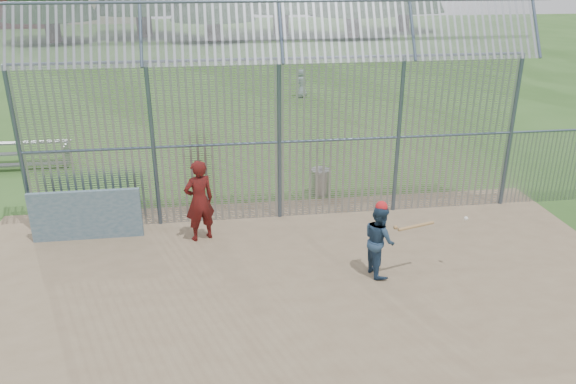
{
  "coord_description": "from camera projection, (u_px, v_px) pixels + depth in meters",
  "views": [
    {
      "loc": [
        -1.62,
        -9.46,
        6.04
      ],
      "look_at": [
        0.0,
        2.0,
        1.3
      ],
      "focal_mm": 35.0,
      "sensor_mm": 36.0,
      "label": 1
    }
  ],
  "objects": [
    {
      "name": "onlooker",
      "position": [
        199.0,
        201.0,
        12.84
      ],
      "size": [
        0.83,
        0.7,
        1.94
      ],
      "primitive_type": "imported",
      "rotation": [
        0.0,
        0.0,
        3.53
      ],
      "color": "maroon",
      "rests_on": "dirt_infield"
    },
    {
      "name": "backstop_fence",
      "position": [
        353.0,
        126.0,
        13.65
      ],
      "size": [
        20.09,
        0.81,
        5.3
      ],
      "color": "#47566B",
      "rests_on": "ground"
    },
    {
      "name": "batter",
      "position": [
        379.0,
        240.0,
        11.47
      ],
      "size": [
        0.68,
        0.82,
        1.52
      ],
      "primitive_type": "imported",
      "rotation": [
        0.0,
        0.0,
        1.72
      ],
      "color": "navy",
      "rests_on": "dirt_infield"
    },
    {
      "name": "dugout_wall",
      "position": [
        86.0,
        215.0,
        13.0
      ],
      "size": [
        2.5,
        0.12,
        1.2
      ],
      "primitive_type": "cube",
      "color": "#38566B",
      "rests_on": "dirt_infield"
    },
    {
      "name": "trash_can",
      "position": [
        320.0,
        182.0,
        15.64
      ],
      "size": [
        0.56,
        0.56,
        0.82
      ],
      "color": "gray",
      "rests_on": "ground"
    },
    {
      "name": "dirt_infield",
      "position": [
        306.0,
        303.0,
        10.71
      ],
      "size": [
        14.0,
        10.0,
        0.02
      ],
      "primitive_type": "cube",
      "color": "#756047",
      "rests_on": "ground"
    },
    {
      "name": "ground",
      "position": [
        302.0,
        290.0,
        11.17
      ],
      "size": [
        120.0,
        120.0,
        0.0
      ],
      "primitive_type": "plane",
      "color": "#2D511E",
      "rests_on": "ground"
    },
    {
      "name": "bg_kid_standing",
      "position": [
        302.0,
        83.0,
        26.94
      ],
      "size": [
        0.79,
        0.74,
        1.36
      ],
      "primitive_type": "imported",
      "rotation": [
        0.0,
        0.0,
        3.77
      ],
      "color": "gray",
      "rests_on": "ground"
    },
    {
      "name": "batting_gear",
      "position": [
        392.0,
        212.0,
        11.22
      ],
      "size": [
        1.94,
        0.42,
        0.57
      ],
      "color": "red",
      "rests_on": "ground"
    },
    {
      "name": "bleacher",
      "position": [
        21.0,
        155.0,
        17.74
      ],
      "size": [
        3.0,
        0.95,
        0.72
      ],
      "color": "slate",
      "rests_on": "ground"
    }
  ]
}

